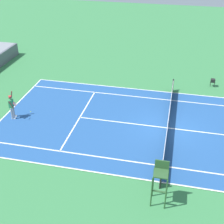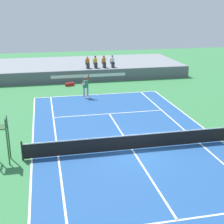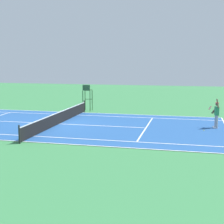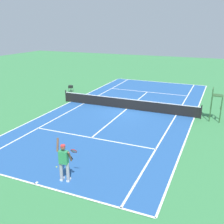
{
  "view_description": "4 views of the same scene",
  "coord_description": "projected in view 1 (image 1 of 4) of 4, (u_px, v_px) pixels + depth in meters",
  "views": [
    {
      "loc": [
        -18.51,
        -0.18,
        12.16
      ],
      "look_at": [
        -0.33,
        3.9,
        1.0
      ],
      "focal_mm": 50.08,
      "sensor_mm": 36.0,
      "label": 1
    },
    {
      "loc": [
        -4.58,
        -15.99,
        7.81
      ],
      "look_at": [
        -0.33,
        3.9,
        1.0
      ],
      "focal_mm": 52.12,
      "sensor_mm": 36.0,
      "label": 2
    },
    {
      "loc": [
        22.43,
        9.22,
        4.65
      ],
      "look_at": [
        -0.33,
        3.9,
        1.0
      ],
      "focal_mm": 52.98,
      "sensor_mm": 36.0,
      "label": 3
    },
    {
      "loc": [
        -7.12,
        19.8,
        6.77
      ],
      "look_at": [
        -0.33,
        3.9,
        1.0
      ],
      "focal_mm": 42.16,
      "sensor_mm": 36.0,
      "label": 4
    }
  ],
  "objects": [
    {
      "name": "tennis_ball",
      "position": [
        31.0,
        112.0,
        23.65
      ],
      "size": [
        0.07,
        0.07,
        0.07
      ],
      "primitive_type": "sphere",
      "color": "#D1E533",
      "rests_on": "ground"
    },
    {
      "name": "umpire_chair",
      "position": [
        161.0,
        178.0,
        15.23
      ],
      "size": [
        0.77,
        0.77,
        2.44
      ],
      "color": "#2D562D",
      "rests_on": "ground"
    },
    {
      "name": "ball_hopper",
      "position": [
        213.0,
        80.0,
        27.13
      ],
      "size": [
        0.36,
        0.36,
        0.7
      ],
      "color": "black",
      "rests_on": "ground"
    },
    {
      "name": "court",
      "position": [
        167.0,
        128.0,
        21.77
      ],
      "size": [
        11.08,
        23.88,
        0.03
      ],
      "color": "#235193",
      "rests_on": "ground"
    },
    {
      "name": "tennis_player",
      "position": [
        12.0,
        106.0,
        22.43
      ],
      "size": [
        0.75,
        0.71,
        2.08
      ],
      "color": "#9E9EA3",
      "rests_on": "ground"
    },
    {
      "name": "net",
      "position": [
        168.0,
        122.0,
        21.51
      ],
      "size": [
        11.98,
        0.1,
        1.07
      ],
      "color": "black",
      "rests_on": "ground"
    },
    {
      "name": "ground_plane",
      "position": [
        167.0,
        128.0,
        21.78
      ],
      "size": [
        80.0,
        80.0,
        0.0
      ],
      "primitive_type": "plane",
      "color": "#387F47"
    }
  ]
}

